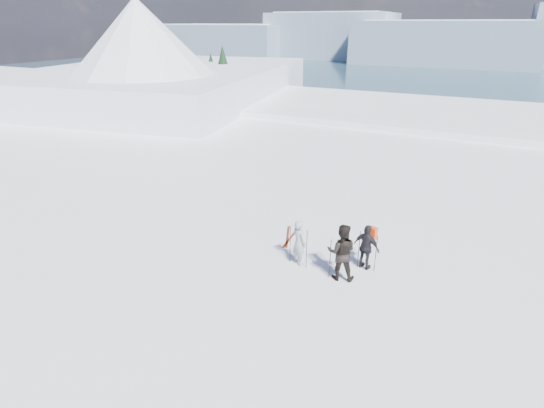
{
  "coord_description": "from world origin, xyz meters",
  "views": [
    {
      "loc": [
        3.62,
        -9.07,
        7.48
      ],
      "look_at": [
        -2.36,
        3.0,
        1.67
      ],
      "focal_mm": 28.0,
      "sensor_mm": 36.0,
      "label": 1
    }
  ],
  "objects": [
    {
      "name": "far_mountain_range",
      "position": [
        29.6,
        454.78,
        -7.19
      ],
      "size": [
        770.0,
        110.0,
        53.0
      ],
      "color": "slate",
      "rests_on": "ground"
    },
    {
      "name": "lake_basin",
      "position": [
        0.0,
        30.0,
        -6.5
      ],
      "size": [
        820.0,
        820.0,
        71.62
      ],
      "color": "white",
      "rests_on": "ground"
    },
    {
      "name": "ski_poles",
      "position": [
        0.15,
        2.42,
        0.66
      ],
      "size": [
        2.72,
        1.04,
        1.37
      ],
      "color": "black",
      "rests_on": "ground"
    },
    {
      "name": "skier_grey",
      "position": [
        -1.05,
        2.34,
        0.79
      ],
      "size": [
        0.69,
        0.61,
        1.59
      ],
      "primitive_type": "imported",
      "rotation": [
        0.0,
        0.0,
        2.65
      ],
      "color": "#90939D",
      "rests_on": "ground"
    },
    {
      "name": "skis_loose",
      "position": [
        -2.08,
        3.91,
        0.01
      ],
      "size": [
        0.7,
        1.7,
        0.03
      ],
      "color": "black",
      "rests_on": "ground"
    },
    {
      "name": "backpack",
      "position": [
        1.1,
        3.27,
        1.77
      ],
      "size": [
        0.37,
        0.27,
        0.43
      ],
      "primitive_type": "cube",
      "rotation": [
        0.0,
        0.0,
        2.87
      ],
      "color": "#E63F15",
      "rests_on": "skier_pack"
    },
    {
      "name": "near_ridge",
      "position": [
        -26.56,
        29.34,
        -3.48
      ],
      "size": [
        31.37,
        35.68,
        25.62
      ],
      "color": "white",
      "rests_on": "ground"
    },
    {
      "name": "skier_dark",
      "position": [
        0.47,
        2.11,
        0.93
      ],
      "size": [
        1.06,
        0.92,
        1.87
      ],
      "primitive_type": "imported",
      "rotation": [
        0.0,
        0.0,
        3.4
      ],
      "color": "black",
      "rests_on": "ground"
    },
    {
      "name": "skier_pack",
      "position": [
        1.03,
        3.03,
        0.78
      ],
      "size": [
        0.98,
        0.61,
        1.56
      ],
      "primitive_type": "imported",
      "rotation": [
        0.0,
        0.0,
        2.87
      ],
      "color": "black",
      "rests_on": "ground"
    }
  ]
}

